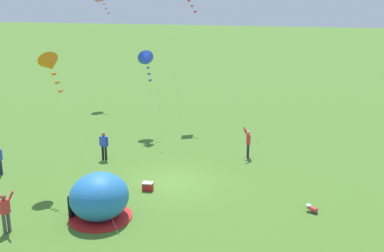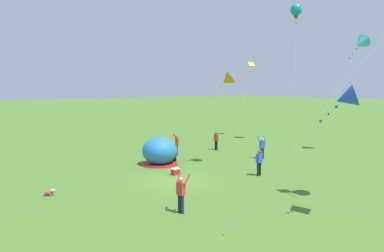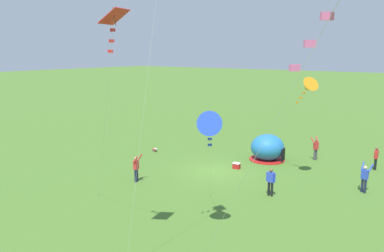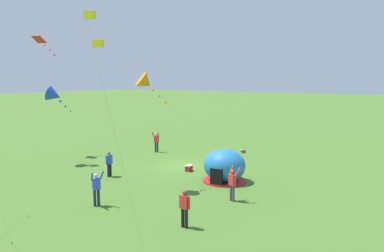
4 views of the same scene
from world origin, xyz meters
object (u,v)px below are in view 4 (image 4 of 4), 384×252
at_px(cooler_box, 189,168).
at_px(person_flying_kite, 96,187).
at_px(person_watching_sky, 232,183).
at_px(kite_red, 42,43).
at_px(person_near_tent, 109,163).
at_px(kite_orange, 146,83).
at_px(kite_blue, 55,95).
at_px(person_arms_raised, 156,141).
at_px(person_far_back, 185,207).
at_px(popup_tent, 224,166).
at_px(toddler_crawling, 243,151).

bearing_deg(cooler_box, person_flying_kite, 92.25).
relative_size(person_watching_sky, kite_red, 0.19).
relative_size(person_near_tent, kite_orange, 0.25).
bearing_deg(kite_blue, person_watching_sky, 179.55).
xyz_separation_m(person_flying_kite, kite_orange, (-0.05, -3.85, 5.33)).
height_order(person_near_tent, person_arms_raised, person_arms_raised).
relative_size(person_far_back, person_flying_kite, 0.91).
bearing_deg(popup_tent, person_far_back, 107.02).
xyz_separation_m(person_flying_kite, kite_red, (13.99, -6.64, 8.54)).
bearing_deg(kite_orange, person_far_back, 146.45).
bearing_deg(popup_tent, kite_red, 4.06).
xyz_separation_m(person_arms_raised, person_flying_kite, (-6.77, 12.79, 0.00)).
distance_m(person_near_tent, person_far_back, 10.16).
distance_m(toddler_crawling, kite_red, 19.56).
bearing_deg(person_flying_kite, cooler_box, -87.75).
bearing_deg(person_watching_sky, person_flying_kite, 41.30).
bearing_deg(person_arms_raised, toddler_crawling, -147.80).
xyz_separation_m(popup_tent, toddler_crawling, (3.31, -9.06, -0.82)).
distance_m(kite_orange, kite_red, 14.67).
relative_size(person_flying_kite, person_watching_sky, 1.00).
relative_size(toddler_crawling, person_flying_kite, 0.29).
height_order(toddler_crawling, person_flying_kite, person_flying_kite).
height_order(person_arms_raised, person_flying_kite, same).
distance_m(person_near_tent, person_watching_sky, 9.25).
xyz_separation_m(cooler_box, kite_red, (13.65, 2.11, 9.32)).
xyz_separation_m(kite_red, kite_blue, (-3.91, 1.79, -4.24)).
relative_size(kite_orange, kite_red, 0.68).
height_order(person_far_back, person_flying_kite, person_flying_kite).
distance_m(toddler_crawling, kite_orange, 14.44).
height_order(person_arms_raised, kite_red, kite_red).
height_order(person_far_back, person_arms_raised, person_arms_raised).
bearing_deg(person_watching_sky, person_far_back, 90.28).
xyz_separation_m(cooler_box, toddler_crawling, (-0.12, -8.17, -0.04)).
bearing_deg(person_flying_kite, popup_tent, -111.48).
xyz_separation_m(toddler_crawling, kite_blue, (9.86, 12.07, 5.12)).
relative_size(toddler_crawling, kite_red, 0.05).
distance_m(person_near_tent, kite_blue, 7.58).
height_order(toddler_crawling, kite_blue, kite_blue).
bearing_deg(person_flying_kite, person_far_back, -176.79).
relative_size(cooler_box, person_arms_raised, 0.30).
bearing_deg(person_near_tent, popup_tent, -154.06).
relative_size(person_far_back, person_watching_sky, 0.91).
bearing_deg(kite_red, kite_blue, 155.35).
relative_size(person_arms_raised, kite_blue, 0.31).
xyz_separation_m(toddler_crawling, person_flying_kite, (-0.22, 16.92, 0.82)).
height_order(popup_tent, person_far_back, popup_tent).
xyz_separation_m(toddler_crawling, person_near_tent, (3.65, 12.45, 0.79)).
height_order(person_near_tent, kite_red, kite_red).
bearing_deg(person_watching_sky, person_near_tent, 1.60).
height_order(toddler_crawling, person_far_back, person_far_back).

